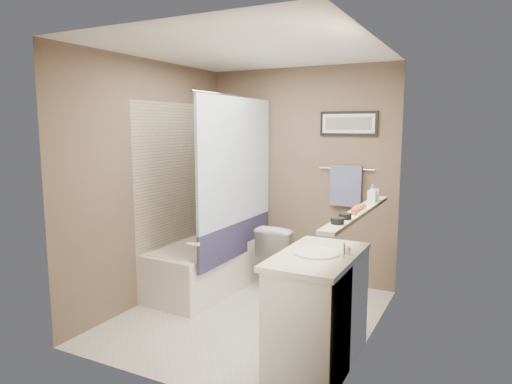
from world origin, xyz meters
The scene contains 34 objects.
ground centered at (0.00, 0.00, 0.00)m, with size 2.50×2.50×0.00m, color beige.
ceiling centered at (0.00, 0.00, 2.38)m, with size 2.20×2.50×0.04m, color white.
wall_back centered at (0.00, 1.23, 1.20)m, with size 2.20×0.04×2.40m, color brown.
wall_front centered at (0.00, -1.23, 1.20)m, with size 2.20×0.04×2.40m, color brown.
wall_left centered at (-1.08, 0.00, 1.20)m, with size 0.04×2.50×2.40m, color brown.
wall_right centered at (1.08, 0.00, 1.20)m, with size 0.04×2.50×2.40m, color brown.
tile_surround centered at (-1.09, 0.50, 1.00)m, with size 0.02×1.55×2.00m, color tan.
curtain_rod centered at (-0.40, 0.50, 2.05)m, with size 0.02×0.02×1.55m, color silver.
curtain_upper centered at (-0.40, 0.50, 1.40)m, with size 0.03×1.45×1.28m, color white.
curtain_lower centered at (-0.40, 0.50, 0.58)m, with size 0.03×1.45×0.36m, color #2A2A4F.
mirror centered at (1.09, -0.15, 1.62)m, with size 0.02×1.60×1.00m, color silver.
shelf centered at (1.04, -0.15, 1.10)m, with size 0.12×1.60×0.03m, color silver.
towel_bar centered at (0.55, 1.22, 1.30)m, with size 0.02×0.02×0.60m, color silver.
towel centered at (0.55, 1.20, 1.12)m, with size 0.34×0.05×0.44m, color #8388BF.
art_frame centered at (0.55, 1.23, 1.78)m, with size 0.62×0.03×0.26m, color black.
art_mat centered at (0.55, 1.22, 1.78)m, with size 0.56×0.00×0.20m, color white.
art_image centered at (0.55, 1.22, 1.78)m, with size 0.50×0.00×0.13m, color #595959.
door centered at (0.55, -1.24, 1.00)m, with size 0.80×0.02×2.00m, color silver.
door_handle centered at (0.22, -1.19, 1.00)m, with size 0.02×0.02×0.10m, color silver.
bathtub centered at (-0.75, 0.47, 0.25)m, with size 0.70×1.50×0.50m, color white.
tub_rim centered at (-0.75, 0.47, 0.50)m, with size 0.56×1.36×0.02m, color white.
toilet centered at (-0.02, 0.91, 0.35)m, with size 0.39×0.69×0.70m, color silver.
vanity centered at (0.85, -0.52, 0.40)m, with size 0.50×0.90×0.80m, color white.
countertop centered at (0.84, -0.52, 0.82)m, with size 0.54×0.96×0.04m, color silver.
sink_basin centered at (0.83, -0.52, 0.85)m, with size 0.34×0.34×0.01m, color white.
faucet_spout centered at (1.03, -0.52, 0.89)m, with size 0.02×0.02×0.10m, color silver.
faucet_knob centered at (1.03, -0.42, 0.87)m, with size 0.05×0.05×0.05m, color silver.
candle_bowl_near centered at (1.04, -0.70, 1.14)m, with size 0.09×0.09×0.04m, color black.
candle_bowl_far centered at (1.04, -0.52, 1.14)m, with size 0.09×0.09×0.04m, color black.
hair_brush_front centered at (1.04, -0.25, 1.14)m, with size 0.04×0.04×0.22m, color #DB541F.
hair_brush_back centered at (1.04, -0.15, 1.14)m, with size 0.04×0.04×0.22m, color orange.
pink_comb centered at (1.04, -0.01, 1.12)m, with size 0.03×0.16×0.01m, color pink.
glass_jar centered at (1.04, 0.38, 1.17)m, with size 0.08×0.08×0.10m, color silver.
soap_bottle centered at (1.04, 0.29, 1.19)m, with size 0.07×0.07×0.15m, color #999999.
Camera 1 is at (1.89, -3.56, 1.75)m, focal length 32.00 mm.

